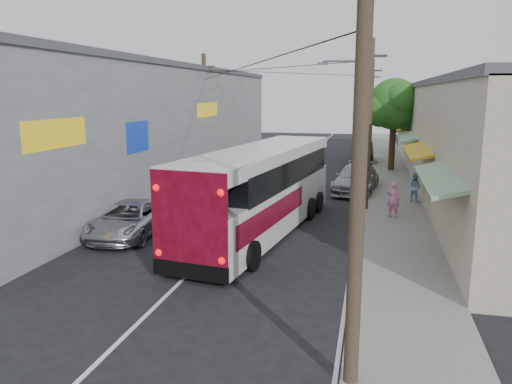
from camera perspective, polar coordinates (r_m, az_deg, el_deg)
ground at (r=13.36m, az=-12.41°, el=-13.57°), size 120.00×120.00×0.00m
sidewalk at (r=31.39m, az=14.93°, el=0.77°), size 3.00×80.00×0.12m
building_right at (r=33.44m, az=22.85°, el=6.24°), size 7.09×40.00×6.25m
building_left at (r=32.11m, az=-12.66°, el=7.57°), size 7.20×36.00×7.25m
utility_poles at (r=31.33m, az=9.05°, el=8.49°), size 11.80×45.28×8.00m
street_tree at (r=36.94m, az=15.63°, el=9.46°), size 4.40×4.00×6.60m
coach_bus at (r=19.85m, az=0.70°, el=0.29°), size 4.09×12.16×3.44m
jeepney at (r=20.32m, az=-14.28°, el=-3.03°), size 2.55×4.95×1.34m
parked_suv at (r=28.93m, az=11.36°, el=1.49°), size 2.78×5.51×1.53m
parked_car_mid at (r=31.70m, az=11.53°, el=2.17°), size 2.02×4.16×1.37m
parked_car_far at (r=41.96m, az=11.99°, el=4.48°), size 1.93×4.95×1.61m
pedestrian_near at (r=22.99m, az=15.43°, el=-0.81°), size 0.68×0.56×1.59m
pedestrian_far at (r=26.57m, az=17.66°, el=0.55°), size 0.92×0.88×1.50m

